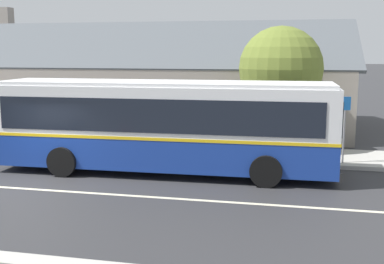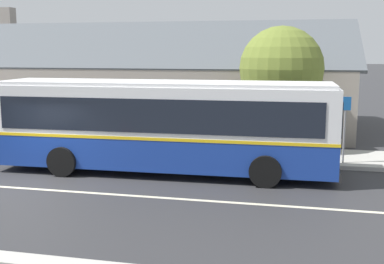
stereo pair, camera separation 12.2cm
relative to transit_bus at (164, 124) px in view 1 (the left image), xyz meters
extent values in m
plane|color=#2D2D30|center=(-3.58, -2.90, -1.68)|extent=(300.00, 300.00, 0.00)
cube|color=#ADAAA3|center=(-3.58, 3.10, -1.60)|extent=(60.00, 3.00, 0.15)
cube|color=beige|center=(-3.58, -2.90, -1.67)|extent=(60.00, 0.16, 0.01)
cube|color=gray|center=(-6.14, 10.75, -0.05)|extent=(26.16, 9.99, 3.26)
cube|color=#4C5156|center=(-6.14, 8.25, 2.78)|extent=(26.76, 5.07, 2.56)
cube|color=#4C5156|center=(-6.14, 13.25, 2.78)|extent=(26.76, 5.07, 2.56)
cube|color=gray|center=(-13.33, 11.75, 4.49)|extent=(0.70, 0.70, 1.20)
cube|color=black|center=(-9.19, 5.73, 0.11)|extent=(1.10, 0.06, 1.30)
cube|color=black|center=(-3.09, 5.73, 0.11)|extent=(1.10, 0.06, 1.30)
cube|color=black|center=(3.01, 5.73, 0.11)|extent=(1.10, 0.06, 1.30)
cube|color=#4C3323|center=(-2.22, 5.73, -0.63)|extent=(1.00, 0.06, 2.10)
cube|color=navy|center=(-0.02, 0.00, -0.88)|extent=(11.49, 2.76, 1.05)
cube|color=gold|center=(-0.02, 0.00, -0.31)|extent=(11.51, 2.78, 0.10)
cube|color=white|center=(-0.02, 0.00, 0.53)|extent=(11.49, 2.76, 1.57)
cube|color=white|center=(-0.02, 0.00, 1.38)|extent=(11.26, 2.63, 0.12)
cube|color=black|center=(-0.04, 1.26, 0.43)|extent=(10.52, 0.27, 1.07)
cube|color=black|center=(0.01, -1.27, 0.43)|extent=(10.52, 0.27, 1.07)
cube|color=black|center=(5.72, 0.13, 0.43)|extent=(0.09, 2.20, 1.07)
cube|color=black|center=(5.72, 0.13, 1.18)|extent=(0.08, 1.75, 0.24)
cube|color=black|center=(5.74, 0.13, -1.28)|extent=(0.14, 2.50, 0.28)
cube|color=#192D99|center=(-1.47, 1.24, -0.88)|extent=(3.20, 0.10, 0.73)
cube|color=black|center=(4.41, 1.37, -0.22)|extent=(0.90, 0.05, 2.37)
cylinder|color=black|center=(3.50, 1.33, -1.18)|extent=(1.01, 0.30, 1.00)
cylinder|color=black|center=(3.56, -1.17, -1.18)|extent=(1.01, 0.30, 1.00)
cylinder|color=black|center=(-3.19, 1.18, -1.18)|extent=(1.01, 0.30, 1.00)
cylinder|color=black|center=(-3.13, -1.32, -1.18)|extent=(1.01, 0.30, 1.00)
cube|color=#4C4C4C|center=(-6.96, 2.72, -1.08)|extent=(1.55, 0.10, 0.04)
cube|color=#4C4C4C|center=(-6.96, 2.58, -1.08)|extent=(1.55, 0.10, 0.04)
cube|color=#4C4C4C|center=(-6.96, 2.43, -1.08)|extent=(1.55, 0.10, 0.04)
cube|color=#4C4C4C|center=(-6.96, 2.31, -0.78)|extent=(1.55, 0.04, 0.10)
cube|color=#4C4C4C|center=(-6.96, 2.31, -0.64)|extent=(1.55, 0.04, 0.10)
cube|color=black|center=(-6.34, 2.58, -1.30)|extent=(0.08, 0.43, 0.45)
cube|color=black|center=(-7.58, 2.58, -1.30)|extent=(0.08, 0.43, 0.45)
cylinder|color=#4C3828|center=(3.74, 4.24, -0.51)|extent=(0.37, 0.37, 2.33)
sphere|color=olive|center=(3.74, 4.24, 1.76)|extent=(3.39, 3.39, 3.39)
sphere|color=olive|center=(3.69, 4.46, 1.25)|extent=(2.18, 2.18, 2.18)
cylinder|color=gray|center=(6.10, 2.10, -0.33)|extent=(0.07, 0.07, 2.40)
cube|color=#1959A5|center=(6.10, 2.08, 0.62)|extent=(0.36, 0.03, 0.48)
camera|label=1|loc=(4.37, -15.61, 2.46)|focal=45.00mm
camera|label=2|loc=(4.49, -15.58, 2.46)|focal=45.00mm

